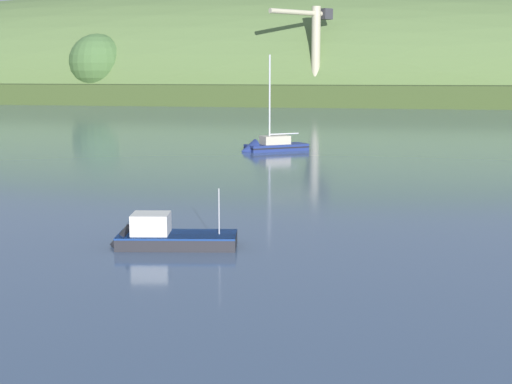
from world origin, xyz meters
name	(u,v)px	position (x,y,z in m)	size (l,w,h in m)	color
far_shoreline_hill	(228,99)	(-50.82, 198.88, 0.20)	(520.54, 115.95, 61.32)	#3C4E24
dockside_crane	(314,56)	(-19.47, 169.45, 11.57)	(12.19, 15.34, 22.90)	#4C4C51
sailboat_midwater_white	(269,148)	(-2.77, 68.64, 0.28)	(6.70, 6.24, 10.40)	navy
fishing_boat_moored	(164,241)	(3.29, 29.09, 0.26)	(5.96, 3.38, 3.44)	#232328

